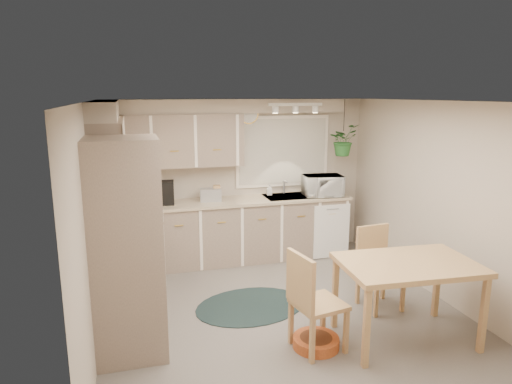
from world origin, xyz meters
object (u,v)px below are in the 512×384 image
(chair_left, at_px, (319,301))
(braided_rug, at_px, (250,306))
(pet_bed, at_px, (316,342))
(dining_table, at_px, (406,301))
(chair_back, at_px, (381,269))
(microwave, at_px, (323,183))

(chair_left, xyz_separation_m, braided_rug, (-0.41, 1.06, -0.50))
(chair_left, xyz_separation_m, pet_bed, (-0.01, 0.02, -0.45))
(dining_table, distance_m, braided_rug, 1.80)
(chair_back, bearing_deg, pet_bed, 24.10)
(chair_back, bearing_deg, microwave, -97.73)
(dining_table, relative_size, chair_left, 1.31)
(dining_table, bearing_deg, pet_bed, 174.31)
(chair_back, xyz_separation_m, microwave, (0.07, 1.89, 0.66))
(microwave, bearing_deg, chair_back, -86.34)
(pet_bed, height_order, microwave, microwave)
(chair_left, bearing_deg, chair_back, 109.91)
(dining_table, bearing_deg, chair_back, 79.32)
(dining_table, height_order, braided_rug, dining_table)
(pet_bed, bearing_deg, chair_left, -69.74)
(braided_rug, height_order, pet_bed, pet_bed)
(chair_left, height_order, chair_back, chair_left)
(chair_left, distance_m, pet_bed, 0.45)
(braided_rug, bearing_deg, microwave, 43.48)
(dining_table, height_order, chair_left, chair_left)
(chair_left, height_order, microwave, microwave)
(dining_table, bearing_deg, braided_rug, 139.74)
(chair_back, distance_m, pet_bed, 1.29)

